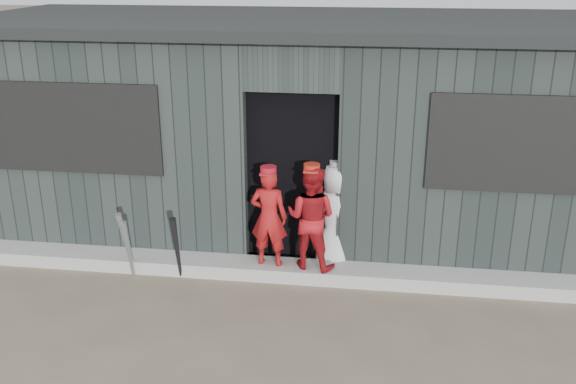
# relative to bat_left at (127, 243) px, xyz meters

# --- Properties ---
(ground) EXTENTS (80.00, 80.00, 0.00)m
(ground) POSITION_rel_bat_left_xyz_m (1.74, -1.62, -0.39)
(ground) COLOR brown
(ground) RESTS_ON ground
(curb) EXTENTS (8.00, 0.36, 0.15)m
(curb) POSITION_rel_bat_left_xyz_m (1.74, 0.20, -0.31)
(curb) COLOR #9C9C97
(curb) RESTS_ON ground
(bat_left) EXTENTS (0.11, 0.30, 0.78)m
(bat_left) POSITION_rel_bat_left_xyz_m (0.00, 0.00, 0.00)
(bat_left) COLOR gray
(bat_left) RESTS_ON ground
(bat_mid) EXTENTS (0.07, 0.21, 0.70)m
(bat_mid) POSITION_rel_bat_left_xyz_m (0.04, -0.07, -0.04)
(bat_mid) COLOR gray
(bat_mid) RESTS_ON ground
(bat_right) EXTENTS (0.07, 0.23, 0.77)m
(bat_right) POSITION_rel_bat_left_xyz_m (0.58, -0.05, -0.01)
(bat_right) COLOR black
(bat_right) RESTS_ON ground
(player_red_left) EXTENTS (0.41, 0.28, 1.09)m
(player_red_left) POSITION_rel_bat_left_xyz_m (1.53, 0.19, 0.31)
(player_red_left) COLOR maroon
(player_red_left) RESTS_ON curb
(player_red_right) EXTENTS (0.64, 0.55, 1.13)m
(player_red_right) POSITION_rel_bat_left_xyz_m (1.98, 0.21, 0.33)
(player_red_right) COLOR maroon
(player_red_right) RESTS_ON curb
(player_grey_back) EXTENTS (0.68, 0.52, 1.23)m
(player_grey_back) POSITION_rel_bat_left_xyz_m (2.23, 0.51, 0.23)
(player_grey_back) COLOR silver
(player_grey_back) RESTS_ON ground
(dugout) EXTENTS (8.30, 3.30, 2.62)m
(dugout) POSITION_rel_bat_left_xyz_m (1.74, 1.88, 0.90)
(dugout) COLOR black
(dugout) RESTS_ON ground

